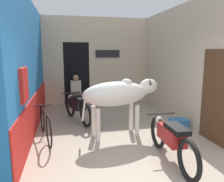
{
  "coord_description": "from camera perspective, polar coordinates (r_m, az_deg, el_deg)",
  "views": [
    {
      "loc": [
        -1.23,
        -3.09,
        1.98
      ],
      "look_at": [
        -0.03,
        2.41,
        0.99
      ],
      "focal_mm": 35.0,
      "sensor_mm": 36.0,
      "label": 1
    }
  ],
  "objects": [
    {
      "name": "wall_left_shopfront",
      "position": [
        5.83,
        -20.91,
        5.6
      ],
      "size": [
        0.25,
        5.37,
        3.32
      ],
      "color": "#236BAD",
      "rests_on": "ground_plane"
    },
    {
      "name": "shopkeeper_seated",
      "position": [
        8.07,
        -9.37,
        0.21
      ],
      "size": [
        0.37,
        0.33,
        1.19
      ],
      "color": "brown",
      "rests_on": "ground_plane"
    },
    {
      "name": "motorcycle_near",
      "position": [
        4.21,
        15.21,
        -11.84
      ],
      "size": [
        0.58,
        1.93,
        0.79
      ],
      "color": "black",
      "rests_on": "ground_plane"
    },
    {
      "name": "crate",
      "position": [
        6.02,
        16.94,
        -8.31
      ],
      "size": [
        0.44,
        0.32,
        0.28
      ],
      "color": "teal",
      "rests_on": "ground_plane"
    },
    {
      "name": "motorcycle_far",
      "position": [
        6.43,
        -9.04,
        -3.97
      ],
      "size": [
        0.77,
        1.81,
        0.8
      ],
      "color": "black",
      "rests_on": "ground_plane"
    },
    {
      "name": "plastic_stool",
      "position": [
        8.2,
        -6.95,
        -2.36
      ],
      "size": [
        0.36,
        0.36,
        0.46
      ],
      "color": "#DB6093",
      "rests_on": "ground_plane"
    },
    {
      "name": "ground_plane",
      "position": [
        3.87,
        8.64,
        -21.0
      ],
      "size": [
        30.0,
        30.0,
        0.0
      ],
      "primitive_type": "plane",
      "color": "tan"
    },
    {
      "name": "cow",
      "position": [
        5.17,
        1.91,
        -0.85
      ],
      "size": [
        1.99,
        0.86,
        1.39
      ],
      "color": "silver",
      "rests_on": "ground_plane"
    },
    {
      "name": "wall_back_with_doorway",
      "position": [
        8.79,
        -6.35,
        6.54
      ],
      "size": [
        4.02,
        0.93,
        3.32
      ],
      "color": "beige",
      "rests_on": "ground_plane"
    },
    {
      "name": "bicycle",
      "position": [
        5.34,
        -17.04,
        -8.16
      ],
      "size": [
        0.52,
        1.76,
        0.72
      ],
      "color": "black",
      "rests_on": "ground_plane"
    },
    {
      "name": "wall_right_with_door",
      "position": [
        6.62,
        17.97,
        6.52
      ],
      "size": [
        0.22,
        5.37,
        3.32
      ],
      "color": "beige",
      "rests_on": "ground_plane"
    }
  ]
}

